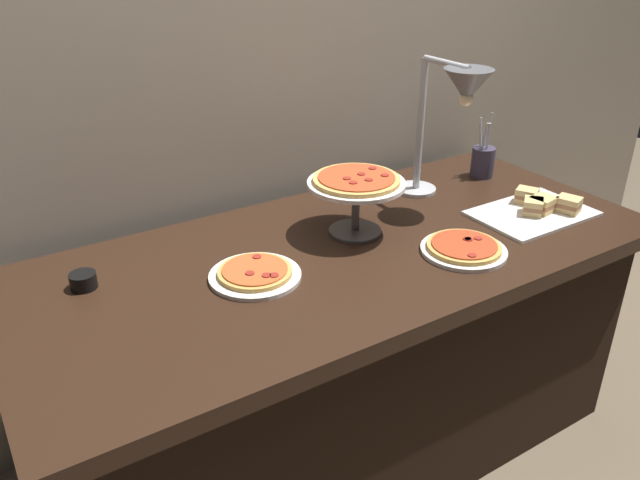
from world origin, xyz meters
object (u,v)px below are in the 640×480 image
(sandwich_platter, at_px, (537,208))
(pizza_plate_center, at_px, (464,248))
(pizza_plate_front, at_px, (255,274))
(pizza_plate_raised_stand, at_px, (356,187))
(sauce_cup_near, at_px, (83,280))
(heat_lamp, at_px, (457,99))
(utensil_holder, at_px, (483,161))

(sandwich_platter, bearing_deg, pizza_plate_center, -170.08)
(pizza_plate_front, xyz_separation_m, pizza_plate_raised_stand, (0.38, 0.08, 0.14))
(sauce_cup_near, bearing_deg, heat_lamp, -5.62)
(pizza_plate_center, xyz_separation_m, sauce_cup_near, (-0.97, 0.38, 0.01))
(pizza_plate_raised_stand, height_order, sauce_cup_near, pizza_plate_raised_stand)
(pizza_plate_front, height_order, sandwich_platter, sandwich_platter)
(utensil_holder, bearing_deg, pizza_plate_center, -139.69)
(pizza_plate_raised_stand, xyz_separation_m, utensil_holder, (0.67, 0.13, -0.09))
(sauce_cup_near, distance_m, utensil_holder, 1.45)
(pizza_plate_center, relative_size, sandwich_platter, 0.65)
(pizza_plate_front, bearing_deg, heat_lamp, 5.97)
(sauce_cup_near, bearing_deg, pizza_plate_center, -21.63)
(sauce_cup_near, xyz_separation_m, utensil_holder, (1.45, 0.03, 0.04))
(sauce_cup_near, bearing_deg, pizza_plate_raised_stand, -7.86)
(pizza_plate_front, height_order, pizza_plate_raised_stand, pizza_plate_raised_stand)
(heat_lamp, xyz_separation_m, pizza_plate_front, (-0.76, -0.08, -0.35))
(pizza_plate_raised_stand, distance_m, sauce_cup_near, 0.80)
(pizza_plate_front, xyz_separation_m, utensil_holder, (1.05, 0.22, 0.05))
(heat_lamp, xyz_separation_m, sandwich_platter, (0.20, -0.20, -0.34))
(pizza_plate_front, bearing_deg, utensil_holder, 11.72)
(pizza_plate_raised_stand, xyz_separation_m, sandwich_platter, (0.57, -0.21, -0.13))
(sandwich_platter, height_order, utensil_holder, utensil_holder)
(pizza_plate_raised_stand, bearing_deg, sauce_cup_near, 172.14)
(pizza_plate_raised_stand, bearing_deg, sandwich_platter, -19.91)
(sandwich_platter, bearing_deg, pizza_plate_front, 172.67)
(pizza_plate_center, distance_m, pizza_plate_raised_stand, 0.36)
(pizza_plate_center, height_order, utensil_holder, utensil_holder)
(pizza_plate_raised_stand, height_order, sandwich_platter, pizza_plate_raised_stand)
(pizza_plate_center, height_order, pizza_plate_raised_stand, pizza_plate_raised_stand)
(sandwich_platter, xyz_separation_m, utensil_holder, (0.09, 0.34, 0.04))
(heat_lamp, relative_size, pizza_plate_center, 1.90)
(heat_lamp, xyz_separation_m, sauce_cup_near, (-1.15, 0.11, -0.34))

